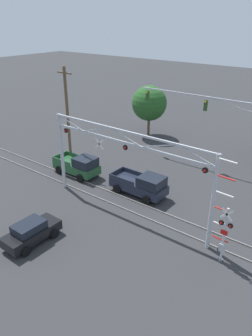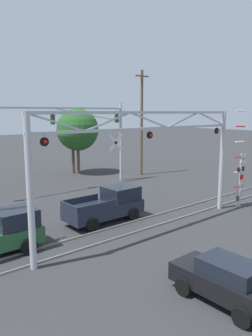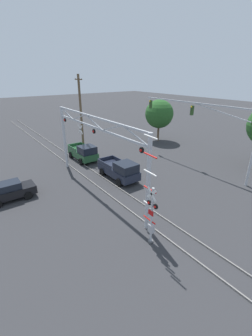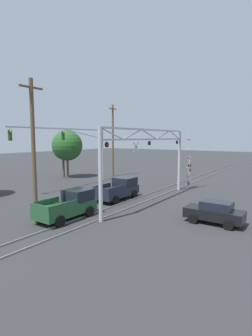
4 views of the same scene
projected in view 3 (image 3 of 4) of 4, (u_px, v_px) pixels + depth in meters
The scene contains 10 objects.
rail_track_near at pixel (100, 188), 21.03m from camera, with size 80.00×0.08×0.10m, color gray.
rail_track_far at pixel (113, 184), 21.81m from camera, with size 80.00×0.08×0.10m, color gray.
crossing_gantry at pixel (95, 143), 19.17m from camera, with size 14.20×0.31×6.77m.
crossing_signal_mast at pixel (151, 212), 13.59m from camera, with size 1.38×0.35×6.88m.
traffic_signal_span at pixel (217, 122), 22.52m from camera, with size 14.63×0.39×7.64m.
pickup_truck_lead at pixel (120, 170), 22.59m from camera, with size 5.00×2.22×2.04m.
pickup_truck_following at pixel (84, 153), 27.55m from camera, with size 4.69×2.22×2.04m.
sedan_waiting at pixel (10, 191), 18.91m from camera, with size 1.92×3.97×1.59m.
utility_pole_left at pixel (81, 115), 28.11m from camera, with size 1.80×0.28×9.93m.
background_tree_far_right_verge at pixel (159, 114), 34.57m from camera, with size 4.34×4.34×6.39m.
Camera 3 is at (16.49, 8.04, 9.94)m, focal length 24.00 mm.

